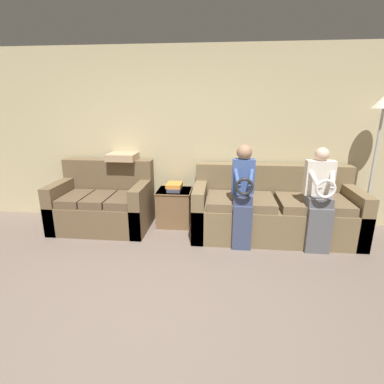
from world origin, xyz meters
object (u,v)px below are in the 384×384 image
(book_stack, at_px, (174,187))
(floor_lamp, at_px, (381,121))
(child_left_seated, at_px, (243,191))
(couch_side, at_px, (104,205))
(side_shelf, at_px, (174,207))
(throw_pillow, at_px, (123,156))
(couch_main, at_px, (274,211))
(child_right_seated, at_px, (319,196))

(book_stack, relative_size, floor_lamp, 0.17)
(child_left_seated, bearing_deg, couch_side, 168.28)
(side_shelf, relative_size, throw_pillow, 1.29)
(couch_main, xyz_separation_m, side_shelf, (-1.41, 0.21, -0.06))
(couch_main, height_order, floor_lamp, floor_lamp)
(couch_main, bearing_deg, side_shelf, 171.42)
(book_stack, relative_size, throw_pillow, 0.75)
(couch_main, xyz_separation_m, book_stack, (-1.41, 0.21, 0.25))
(couch_main, distance_m, throw_pillow, 2.32)
(side_shelf, relative_size, floor_lamp, 0.29)
(child_left_seated, height_order, book_stack, child_left_seated)
(side_shelf, bearing_deg, floor_lamp, -0.80)
(child_right_seated, relative_size, book_stack, 4.06)
(couch_side, xyz_separation_m, floor_lamp, (3.72, 0.14, 1.21))
(side_shelf, xyz_separation_m, throw_pillow, (-0.78, 0.11, 0.73))
(child_right_seated, relative_size, throw_pillow, 3.02)
(child_left_seated, bearing_deg, couch_main, 39.00)
(book_stack, distance_m, throw_pillow, 0.89)
(side_shelf, height_order, book_stack, book_stack)
(couch_main, xyz_separation_m, child_right_seated, (0.46, -0.38, 0.35))
(floor_lamp, height_order, throw_pillow, floor_lamp)
(child_left_seated, relative_size, throw_pillow, 3.08)
(side_shelf, bearing_deg, child_right_seated, -17.47)
(child_left_seated, xyz_separation_m, floor_lamp, (1.74, 0.55, 0.82))
(book_stack, bearing_deg, throw_pillow, 171.75)
(book_stack, xyz_separation_m, floor_lamp, (2.69, -0.03, 0.95))
(couch_main, xyz_separation_m, floor_lamp, (1.28, 0.18, 1.20))
(child_right_seated, xyz_separation_m, book_stack, (-1.87, 0.58, -0.10))
(couch_main, height_order, couch_side, couch_side)
(child_right_seated, bearing_deg, throw_pillow, 165.26)
(throw_pillow, bearing_deg, couch_side, -130.83)
(couch_main, relative_size, child_left_seated, 1.70)
(couch_main, distance_m, book_stack, 1.45)
(child_left_seated, bearing_deg, floor_lamp, 17.44)
(throw_pillow, bearing_deg, side_shelf, -7.89)
(side_shelf, distance_m, floor_lamp, 2.98)
(child_right_seated, height_order, book_stack, child_right_seated)
(child_left_seated, distance_m, child_right_seated, 0.92)
(couch_side, xyz_separation_m, child_right_seated, (2.89, -0.42, 0.35))
(side_shelf, bearing_deg, child_left_seated, -31.41)
(book_stack, bearing_deg, child_left_seated, -31.32)
(couch_main, relative_size, throw_pillow, 5.23)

